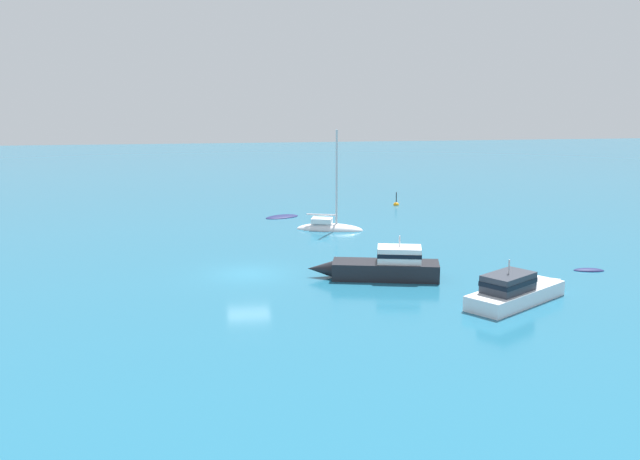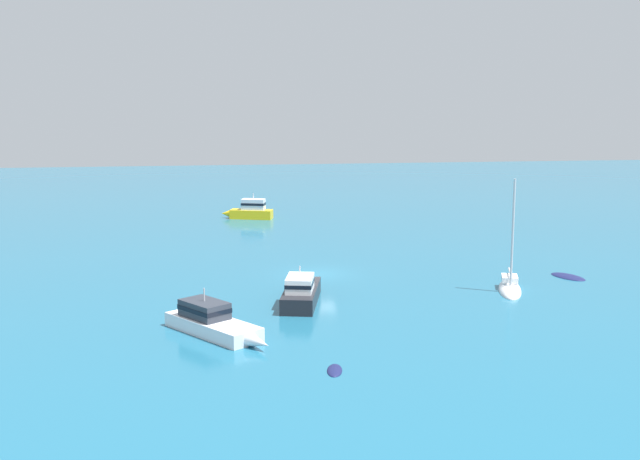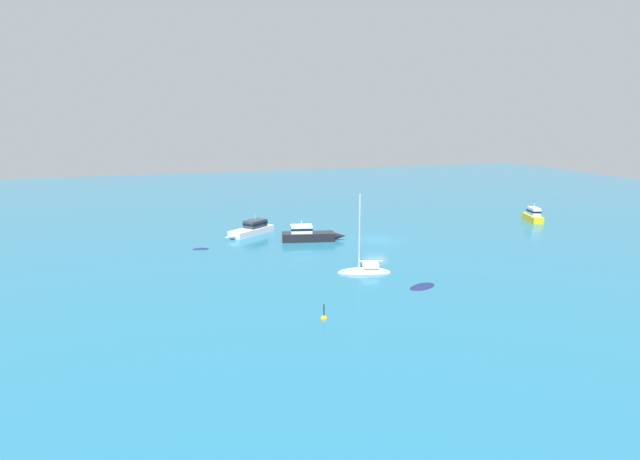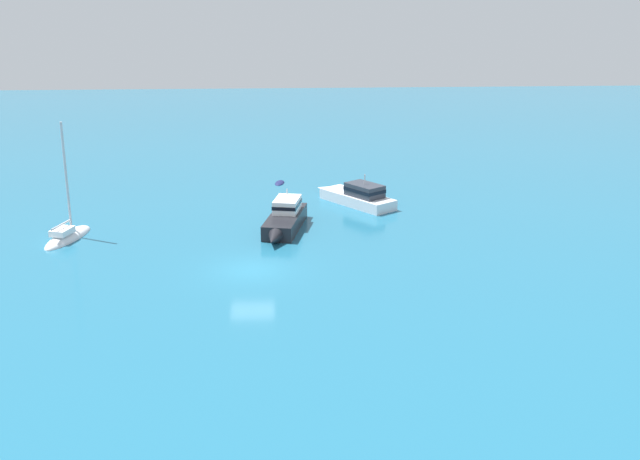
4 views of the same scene
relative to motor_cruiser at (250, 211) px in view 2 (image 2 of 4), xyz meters
name	(u,v)px [view 2 (image 2 of 4)]	position (x,y,z in m)	size (l,w,h in m)	color
ground_plane	(318,274)	(24.95, 3.66, -0.81)	(160.00, 160.00, 0.00)	#1E607F
motor_cruiser	(250,211)	(0.00, 0.00, 0.00)	(2.57, 5.27, 2.55)	yellow
tender	(335,371)	(45.06, 1.88, -0.81)	(1.90, 1.02, 0.30)	#191E4C
sloop	(510,288)	(31.34, 15.51, -0.67)	(5.19, 2.82, 7.91)	white
cabin_cruiser	(213,322)	(38.36, -3.79, -0.15)	(7.01, 5.75, 2.41)	white
tender_1	(568,277)	(28.22, 20.89, -0.81)	(3.18, 2.45, 0.33)	#191E4C
launch	(301,291)	(32.60, 1.65, -0.08)	(7.63, 3.15, 2.52)	black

